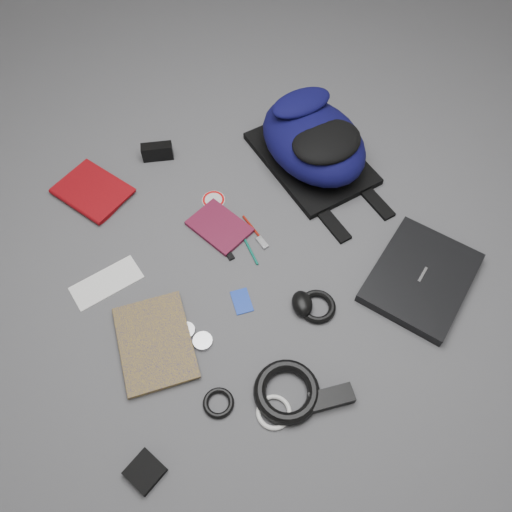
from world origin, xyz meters
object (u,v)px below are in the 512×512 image
dvd_case (219,227)px  pouch (145,472)px  comic_book (120,353)px  backpack (313,140)px  power_brick (331,398)px  compact_camera (157,152)px  mouse (302,304)px  laptop (421,277)px  textbook_red (73,208)px

dvd_case → pouch: size_ratio=2.38×
comic_book → backpack: bearing=34.4°
comic_book → power_brick: 0.58m
backpack → compact_camera: bearing=147.8°
comic_book → mouse: mouse is taller
power_brick → pouch: (-0.49, 0.07, -0.00)m
laptop → mouse: (-0.36, 0.09, 0.00)m
backpack → comic_book: size_ratio=1.74×
backpack → comic_book: (-0.84, -0.35, -0.09)m
textbook_red → comic_book: size_ratio=0.87×
laptop → dvd_case: (-0.44, 0.46, -0.01)m
laptop → power_brick: (-0.43, -0.17, -0.00)m
compact_camera → comic_book: bearing=-100.2°
backpack → laptop: backpack is taller
backpack → textbook_red: (-0.80, 0.19, -0.08)m
backpack → textbook_red: size_ratio=2.00×
dvd_case → laptop: bearing=-65.1°
laptop → dvd_case: 0.64m
comic_book → pouch: (-0.05, -0.31, -0.00)m
dvd_case → power_brick: size_ratio=1.59×
backpack → power_brick: backpack is taller
textbook_red → dvd_case: (0.39, -0.29, -0.01)m
power_brick → pouch: power_brick is taller
laptop → compact_camera: (-0.49, 0.84, 0.01)m
backpack → mouse: 0.58m
textbook_red → mouse: (0.47, -0.66, 0.01)m
dvd_case → compact_camera: (-0.05, 0.38, 0.02)m
compact_camera → power_brick: compact_camera is taller
laptop → power_brick: size_ratio=2.91×
laptop → comic_book: (-0.87, 0.21, -0.01)m
laptop → power_brick: laptop is taller
mouse → pouch: 0.60m
mouse → backpack: bearing=74.9°
comic_book → mouse: bearing=-1.4°
backpack → textbook_red: 0.82m
dvd_case → compact_camera: bearing=79.0°
textbook_red → compact_camera: 0.35m
dvd_case → power_brick: bearing=-108.0°
dvd_case → mouse: mouse is taller
textbook_red → comic_book: 0.54m
textbook_red → dvd_case: 0.48m
compact_camera → mouse: compact_camera is taller
dvd_case → mouse: 0.38m
backpack → power_brick: 0.85m
laptop → mouse: bearing=137.4°
laptop → dvd_case: laptop is taller
textbook_red → compact_camera: bearing=-11.1°
dvd_case → pouch: 0.74m
textbook_red → comic_book: textbook_red is taller
laptop → power_brick: bearing=173.9°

